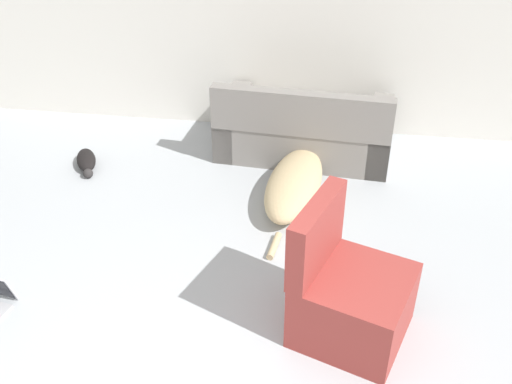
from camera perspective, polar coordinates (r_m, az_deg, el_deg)
wall_back at (r=5.98m, az=1.42°, el=17.33°), size 6.72×0.06×2.44m
couch at (r=5.72m, az=4.84°, el=6.12°), size 1.74×1.01×0.80m
dog at (r=5.08m, az=3.97°, el=1.13°), size 0.59×1.71×0.30m
cat at (r=5.79m, az=-16.61°, el=3.00°), size 0.35×0.57×0.13m
side_chair at (r=3.71m, az=9.16°, el=-10.10°), size 0.85×0.84×0.93m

